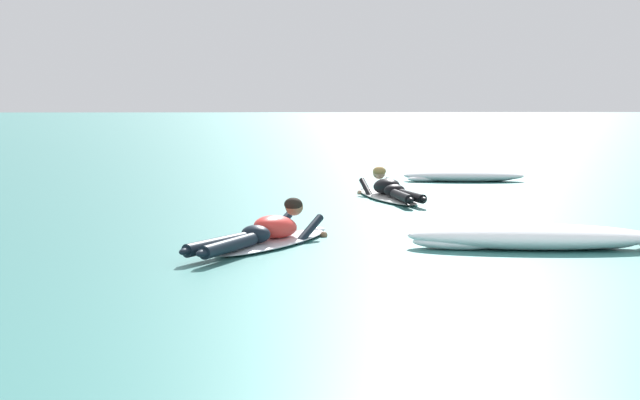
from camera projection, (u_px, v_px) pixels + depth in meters
ground_plane at (423, 184)px, 17.09m from camera, size 120.00×120.00×0.00m
surfer_near at (267, 234)px, 10.20m from camera, size 1.71×2.46×0.54m
surfer_far at (389, 191)px, 14.64m from camera, size 1.08×2.59×0.54m
whitewater_mid_left at (464, 176)px, 17.60m from camera, size 2.35×0.78×0.22m
whitewater_mid_right at (531, 237)px, 10.04m from camera, size 2.75×0.90×0.28m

